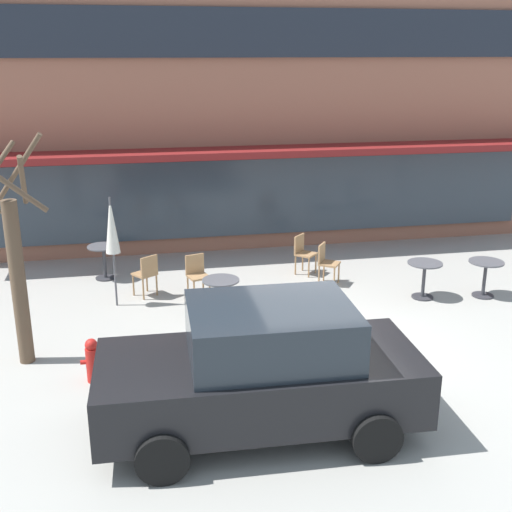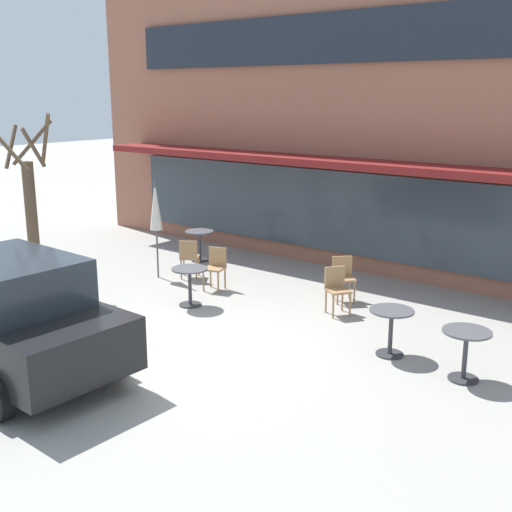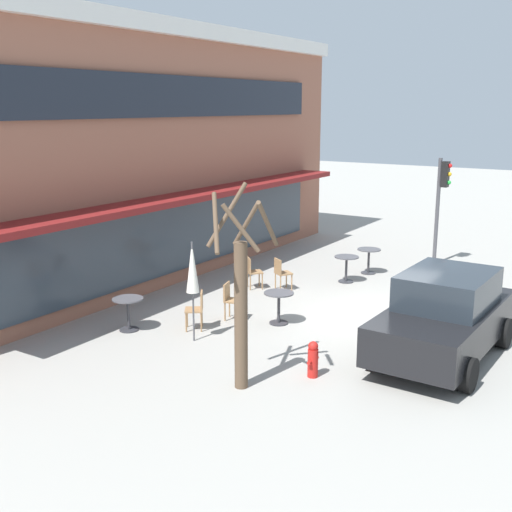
# 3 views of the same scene
# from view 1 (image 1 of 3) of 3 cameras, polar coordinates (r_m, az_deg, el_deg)

# --- Properties ---
(ground_plane) EXTENTS (80.00, 80.00, 0.00)m
(ground_plane) POSITION_cam_1_polar(r_m,az_deg,el_deg) (11.03, 6.21, -8.34)
(ground_plane) COLOR #9E9B93
(building_facade) EXTENTS (17.65, 9.10, 7.26)m
(building_facade) POSITION_cam_1_polar(r_m,az_deg,el_deg) (19.67, -2.19, 14.29)
(building_facade) COLOR #935B47
(building_facade) RESTS_ON ground
(cafe_table_near_wall) EXTENTS (0.70, 0.70, 0.76)m
(cafe_table_near_wall) POSITION_cam_1_polar(r_m,az_deg,el_deg) (12.09, -3.13, -3.19)
(cafe_table_near_wall) COLOR #333338
(cafe_table_near_wall) RESTS_ON ground
(cafe_table_streetside) EXTENTS (0.70, 0.70, 0.76)m
(cafe_table_streetside) POSITION_cam_1_polar(r_m,az_deg,el_deg) (13.90, 19.71, -1.40)
(cafe_table_streetside) COLOR #333338
(cafe_table_streetside) RESTS_ON ground
(cafe_table_by_tree) EXTENTS (0.70, 0.70, 0.76)m
(cafe_table_by_tree) POSITION_cam_1_polar(r_m,az_deg,el_deg) (13.45, 14.73, -1.55)
(cafe_table_by_tree) COLOR #333338
(cafe_table_by_tree) RESTS_ON ground
(cafe_table_mid_patio) EXTENTS (0.70, 0.70, 0.76)m
(cafe_table_mid_patio) POSITION_cam_1_polar(r_m,az_deg,el_deg) (14.50, -13.36, -0.03)
(cafe_table_mid_patio) COLOR #333338
(cafe_table_mid_patio) RESTS_ON ground
(patio_umbrella_green_folded) EXTENTS (0.28, 0.28, 2.20)m
(patio_umbrella_green_folded) POSITION_cam_1_polar(r_m,az_deg,el_deg) (12.59, -12.72, 2.59)
(patio_umbrella_green_folded) COLOR #4C4C51
(patio_umbrella_green_folded) RESTS_ON ground
(cafe_chair_0) EXTENTS (0.56, 0.56, 0.89)m
(cafe_chair_0) POSITION_cam_1_polar(r_m,az_deg,el_deg) (13.87, 6.24, -0.42)
(cafe_chair_0) COLOR #9E754C
(cafe_chair_0) RESTS_ON ground
(cafe_chair_1) EXTENTS (0.50, 0.50, 0.89)m
(cafe_chair_1) POSITION_cam_1_polar(r_m,az_deg,el_deg) (13.10, -5.28, -1.50)
(cafe_chair_1) COLOR #9E754C
(cafe_chair_1) RESTS_ON ground
(cafe_chair_2) EXTENTS (0.57, 0.57, 0.89)m
(cafe_chair_2) POSITION_cam_1_polar(r_m,az_deg,el_deg) (14.48, 4.20, 0.42)
(cafe_chair_2) COLOR #9E754C
(cafe_chair_2) RESTS_ON ground
(cafe_chair_3) EXTENTS (0.56, 0.56, 0.89)m
(cafe_chair_3) POSITION_cam_1_polar(r_m,az_deg,el_deg) (13.27, -9.70, -1.43)
(cafe_chair_3) COLOR #9E754C
(cafe_chair_3) RESTS_ON ground
(parked_sedan) EXTENTS (4.25, 2.11, 1.76)m
(parked_sedan) POSITION_cam_1_polar(r_m,az_deg,el_deg) (8.48, 0.58, -10.06)
(parked_sedan) COLOR black
(parked_sedan) RESTS_ON ground
(street_tree) EXTENTS (1.27, 1.28, 3.67)m
(street_tree) POSITION_cam_1_polar(r_m,az_deg,el_deg) (10.65, -20.55, -0.68)
(street_tree) COLOR brown
(street_tree) RESTS_ON ground
(fire_hydrant) EXTENTS (0.36, 0.20, 0.71)m
(fire_hydrant) POSITION_cam_1_polar(r_m,az_deg,el_deg) (10.18, -14.34, -8.95)
(fire_hydrant) COLOR red
(fire_hydrant) RESTS_ON ground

